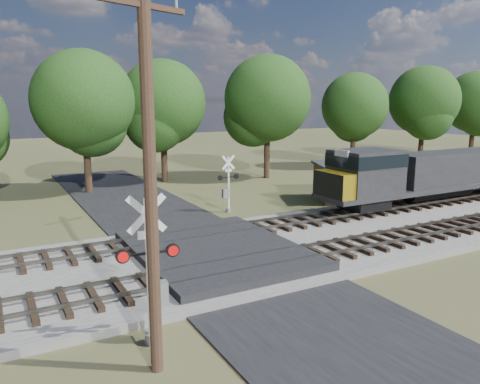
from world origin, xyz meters
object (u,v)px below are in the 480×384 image
utility_pole (150,177)px  crossing_signal_near (152,283)px  crossing_signal_far (227,189)px  equipment_shed (344,182)px

utility_pole → crossing_signal_near: bearing=54.2°
crossing_signal_far → equipment_shed: crossing_signal_far is taller
crossing_signal_near → utility_pole: 3.71m
utility_pole → equipment_shed: 24.33m
crossing_signal_far → utility_pole: utility_pole is taller
utility_pole → equipment_shed: size_ratio=1.90×
crossing_signal_far → utility_pole: 18.62m
crossing_signal_far → equipment_shed: 9.16m
crossing_signal_far → equipment_shed: (9.13, -0.72, -0.18)m
crossing_signal_near → equipment_shed: bearing=40.8°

